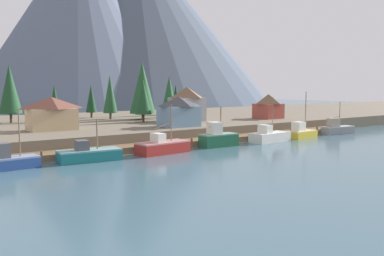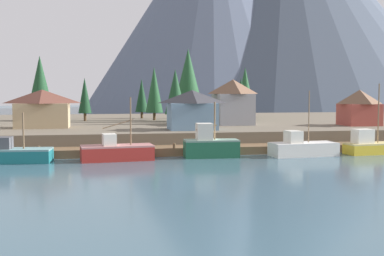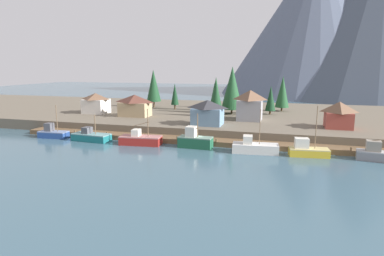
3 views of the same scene
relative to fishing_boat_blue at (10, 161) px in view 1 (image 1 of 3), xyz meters
name	(u,v)px [view 1 (image 1 of 3)]	position (x,y,z in m)	size (l,w,h in m)	color
ground_plane	(152,137)	(32.30, 21.62, -1.49)	(400.00, 400.00, 1.00)	#3D5B6B
dock	(205,141)	(32.30, 3.60, -0.49)	(80.00, 4.00, 1.60)	brown
shoreline_bank	(126,124)	(32.30, 33.62, 0.26)	(400.00, 56.00, 2.50)	#665B4C
mountain_west_peak	(80,22)	(63.17, 141.48, 39.38)	(103.31, 103.31, 80.75)	slate
mountain_central_peak	(135,21)	(97.00, 150.18, 43.66)	(146.14, 146.14, 89.30)	#475160
mountain_east_peak	(193,62)	(126.43, 137.48, 22.34)	(86.38, 86.38, 46.67)	#475160
fishing_boat_blue	(10,161)	(0.00, 0.00, 0.00)	(6.49, 2.95, 7.25)	navy
fishing_boat_teal	(89,154)	(9.83, -0.39, -0.07)	(8.41, 3.71, 5.59)	#196B70
fishing_boat_red	(163,147)	(21.25, -0.56, 0.03)	(8.47, 4.00, 7.25)	maroon
fishing_boat_green	(218,138)	(32.40, 0.10, 0.45)	(6.58, 2.79, 6.67)	#1E5B3D
fishing_boat_white	(269,136)	(43.85, -0.50, 0.01)	(8.44, 3.88, 8.01)	silver
fishing_boat_yellow	(301,132)	(52.92, -0.23, 0.09)	(6.92, 3.35, 8.90)	gold
fishing_boat_grey	(337,129)	(64.33, -0.10, 0.14)	(7.77, 3.24, 6.75)	gray
house_blue	(179,111)	(32.21, 11.49, 4.36)	(6.92, 5.61, 5.59)	#6689A8
house_red	(268,106)	(59.88, 15.43, 4.40)	(5.64, 5.47, 5.65)	#9E4238
house_tan	(52,113)	(10.89, 18.54, 4.41)	(8.08, 5.08, 5.68)	tan
house_grey	(187,104)	(40.59, 20.86, 5.25)	(6.01, 6.88, 7.32)	gray
conifer_near_left	(169,93)	(47.93, 39.43, 7.18)	(3.95, 3.95, 10.21)	#4C3823
conifer_near_right	(142,88)	(34.70, 29.85, 8.67)	(5.84, 5.84, 12.93)	#4C3823
conifer_mid_left	(55,100)	(16.49, 34.59, 6.12)	(2.37, 2.37, 7.87)	#4C3823
conifer_mid_right	(110,94)	(29.14, 34.85, 7.19)	(3.25, 3.25, 9.96)	#4C3823
conifer_back_left	(10,89)	(8.40, 37.40, 8.43)	(4.55, 4.55, 11.91)	#4C3823
conifer_back_right	(91,99)	(27.30, 41.47, 6.04)	(2.61, 2.61, 7.83)	#4C3823
conifer_centre	(176,99)	(44.98, 31.82, 5.94)	(2.79, 2.79, 7.87)	#4C3823
conifer_far_left	(143,97)	(31.55, 23.84, 6.83)	(3.53, 3.53, 9.07)	#4C3823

